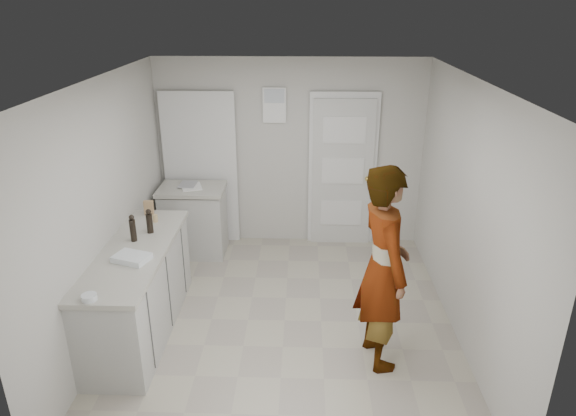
{
  "coord_description": "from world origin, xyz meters",
  "views": [
    {
      "loc": [
        0.18,
        -4.57,
        3.17
      ],
      "look_at": [
        0.02,
        0.4,
        1.13
      ],
      "focal_mm": 32.0,
      "sensor_mm": 36.0,
      "label": 1
    }
  ],
  "objects_px": {
    "oil_cruet_a": "(149,221)",
    "baking_dish": "(132,258)",
    "spice_jar": "(155,218)",
    "person": "(383,268)",
    "cake_mix_box": "(149,208)",
    "egg_bowl": "(89,297)",
    "oil_cruet_b": "(133,228)"
  },
  "relations": [
    {
      "from": "baking_dish",
      "to": "cake_mix_box",
      "type": "bearing_deg",
      "value": 97.57
    },
    {
      "from": "egg_bowl",
      "to": "cake_mix_box",
      "type": "bearing_deg",
      "value": 90.36
    },
    {
      "from": "person",
      "to": "egg_bowl",
      "type": "relative_size",
      "value": 15.46
    },
    {
      "from": "spice_jar",
      "to": "cake_mix_box",
      "type": "bearing_deg",
      "value": 122.37
    },
    {
      "from": "cake_mix_box",
      "to": "oil_cruet_b",
      "type": "height_order",
      "value": "oil_cruet_b"
    },
    {
      "from": "person",
      "to": "baking_dish",
      "type": "bearing_deg",
      "value": 73.57
    },
    {
      "from": "person",
      "to": "egg_bowl",
      "type": "height_order",
      "value": "person"
    },
    {
      "from": "cake_mix_box",
      "to": "baking_dish",
      "type": "relative_size",
      "value": 0.45
    },
    {
      "from": "oil_cruet_b",
      "to": "baking_dish",
      "type": "bearing_deg",
      "value": -75.31
    },
    {
      "from": "oil_cruet_a",
      "to": "baking_dish",
      "type": "height_order",
      "value": "oil_cruet_a"
    },
    {
      "from": "person",
      "to": "cake_mix_box",
      "type": "xyz_separation_m",
      "value": [
        -2.43,
        1.21,
        0.05
      ]
    },
    {
      "from": "baking_dish",
      "to": "egg_bowl",
      "type": "relative_size",
      "value": 2.98
    },
    {
      "from": "cake_mix_box",
      "to": "oil_cruet_b",
      "type": "distance_m",
      "value": 0.66
    },
    {
      "from": "baking_dish",
      "to": "egg_bowl",
      "type": "xyz_separation_m",
      "value": [
        -0.13,
        -0.67,
        -0.0
      ]
    },
    {
      "from": "oil_cruet_b",
      "to": "baking_dish",
      "type": "distance_m",
      "value": 0.44
    },
    {
      "from": "oil_cruet_a",
      "to": "baking_dish",
      "type": "relative_size",
      "value": 0.71
    },
    {
      "from": "person",
      "to": "cake_mix_box",
      "type": "relative_size",
      "value": 11.56
    },
    {
      "from": "spice_jar",
      "to": "egg_bowl",
      "type": "bearing_deg",
      "value": -94.06
    },
    {
      "from": "person",
      "to": "cake_mix_box",
      "type": "height_order",
      "value": "person"
    },
    {
      "from": "spice_jar",
      "to": "oil_cruet_b",
      "type": "bearing_deg",
      "value": -100.42
    },
    {
      "from": "cake_mix_box",
      "to": "oil_cruet_b",
      "type": "bearing_deg",
      "value": -89.37
    },
    {
      "from": "oil_cruet_a",
      "to": "egg_bowl",
      "type": "relative_size",
      "value": 2.1
    },
    {
      "from": "person",
      "to": "spice_jar",
      "type": "bearing_deg",
      "value": 53.16
    },
    {
      "from": "egg_bowl",
      "to": "person",
      "type": "bearing_deg",
      "value": 12.59
    },
    {
      "from": "baking_dish",
      "to": "spice_jar",
      "type": "bearing_deg",
      "value": 91.4
    },
    {
      "from": "cake_mix_box",
      "to": "spice_jar",
      "type": "relative_size",
      "value": 2.02
    },
    {
      "from": "cake_mix_box",
      "to": "spice_jar",
      "type": "bearing_deg",
      "value": -60.0
    },
    {
      "from": "oil_cruet_b",
      "to": "egg_bowl",
      "type": "xyz_separation_m",
      "value": [
        -0.02,
        -1.09,
        -0.11
      ]
    },
    {
      "from": "cake_mix_box",
      "to": "spice_jar",
      "type": "xyz_separation_m",
      "value": [
        0.12,
        -0.19,
        -0.04
      ]
    },
    {
      "from": "spice_jar",
      "to": "oil_cruet_a",
      "type": "relative_size",
      "value": 0.31
    },
    {
      "from": "person",
      "to": "oil_cruet_a",
      "type": "relative_size",
      "value": 7.35
    },
    {
      "from": "oil_cruet_b",
      "to": "baking_dish",
      "type": "relative_size",
      "value": 0.76
    }
  ]
}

